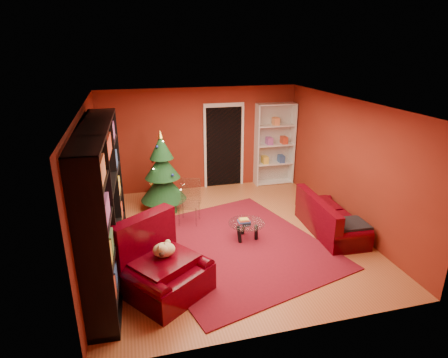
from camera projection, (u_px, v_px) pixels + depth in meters
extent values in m
cube|color=#A75C31|center=(229.00, 236.00, 7.47)|extent=(5.00, 5.50, 0.05)
cube|color=silver|center=(230.00, 102.00, 6.57)|extent=(5.00, 5.50, 0.05)
cube|color=maroon|center=(201.00, 139.00, 9.54)|extent=(5.00, 0.05, 2.60)
cube|color=maroon|center=(88.00, 186.00, 6.42)|extent=(0.05, 5.50, 2.60)
cube|color=maroon|center=(349.00, 163.00, 7.62)|extent=(0.05, 5.50, 2.60)
cube|color=maroon|center=(234.00, 246.00, 7.05)|extent=(3.84, 4.19, 0.02)
cube|color=#15726B|center=(161.00, 200.00, 8.78)|extent=(0.28, 0.28, 0.27)
cube|color=#1C5F2E|center=(170.00, 207.00, 8.43)|extent=(0.31, 0.31, 0.24)
cube|color=maroon|center=(156.00, 190.00, 9.47)|extent=(0.25, 0.25, 0.22)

